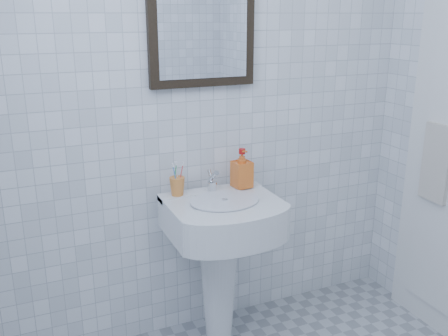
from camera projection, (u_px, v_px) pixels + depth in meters
name	position (u px, v px, depth m)	size (l,w,h in m)	color
wall_back	(200.00, 84.00, 2.30)	(2.20, 0.02, 2.50)	white
washbasin	(220.00, 247.00, 2.33)	(0.50, 0.37, 0.77)	silver
faucet	(212.00, 182.00, 2.32)	(0.05, 0.10, 0.11)	silver
toothbrush_cup	(177.00, 186.00, 2.27)	(0.07, 0.07, 0.08)	orange
soap_dispenser	(242.00, 168.00, 2.37)	(0.08, 0.09, 0.19)	red
wall_mirror	(202.00, 16.00, 2.19)	(0.50, 0.04, 0.62)	black
towel_ring	(445.00, 126.00, 2.36)	(0.18, 0.18, 0.01)	silver
hand_towel	(437.00, 163.00, 2.40)	(0.03, 0.16, 0.38)	beige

